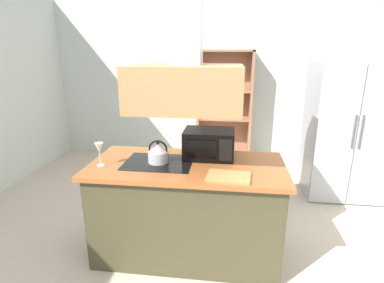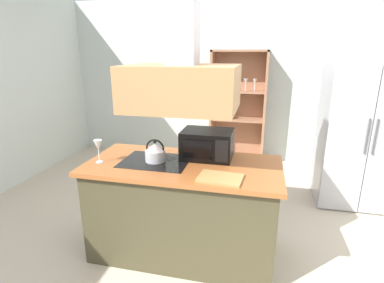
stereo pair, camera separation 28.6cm
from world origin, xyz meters
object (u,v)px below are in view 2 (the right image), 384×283
at_px(kettle, 155,152).
at_px(wine_glass_on_counter, 98,146).
at_px(cutting_board, 220,178).
at_px(microwave, 207,144).
at_px(refrigerator, 360,135).
at_px(dish_cabinet, 238,114).

relative_size(kettle, wine_glass_on_counter, 0.99).
xyz_separation_m(cutting_board, microwave, (-0.19, 0.46, 0.12)).
relative_size(refrigerator, dish_cabinet, 0.93).
height_order(refrigerator, dish_cabinet, dish_cabinet).
relative_size(microwave, wine_glass_on_counter, 2.23).
bearing_deg(wine_glass_on_counter, kettle, 15.97).
distance_m(kettle, microwave, 0.48).
distance_m(kettle, cutting_board, 0.68).
bearing_deg(dish_cabinet, cutting_board, -87.87).
height_order(dish_cabinet, wine_glass_on_counter, dish_cabinet).
height_order(kettle, microwave, microwave).
xyz_separation_m(refrigerator, wine_glass_on_counter, (-2.57, -1.64, 0.18)).
height_order(cutting_board, microwave, microwave).
xyz_separation_m(refrigerator, kettle, (-2.09, -1.50, 0.12)).
height_order(dish_cabinet, microwave, dish_cabinet).
xyz_separation_m(refrigerator, microwave, (-1.66, -1.30, 0.16)).
distance_m(kettle, wine_glass_on_counter, 0.50).
xyz_separation_m(dish_cabinet, microwave, (-0.08, -2.43, 0.20)).
xyz_separation_m(dish_cabinet, cutting_board, (0.11, -2.90, 0.07)).
xyz_separation_m(refrigerator, dish_cabinet, (-1.58, 1.13, -0.04)).
bearing_deg(cutting_board, refrigerator, 50.21).
bearing_deg(refrigerator, wine_glass_on_counter, -147.48).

